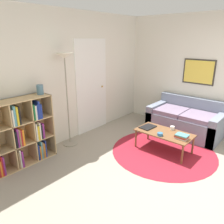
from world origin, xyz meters
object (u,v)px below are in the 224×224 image
(vase_on_shelf, at_px, (40,90))
(coffee_table, at_px, (164,134))
(floor_lamp, at_px, (65,69))
(laptop, at_px, (148,127))
(bookshelf, at_px, (19,134))
(couch, at_px, (186,121))
(cup, at_px, (172,128))
(bowl, at_px, (160,134))

(vase_on_shelf, bearing_deg, coffee_table, -45.82)
(floor_lamp, bearing_deg, coffee_table, -57.16)
(floor_lamp, distance_m, laptop, 1.94)
(bookshelf, relative_size, couch, 0.73)
(coffee_table, bearing_deg, laptop, 90.59)
(laptop, distance_m, vase_on_shelf, 2.15)
(bookshelf, distance_m, floor_lamp, 1.40)
(couch, xyz_separation_m, cup, (-0.89, -0.09, 0.13))
(couch, height_order, vase_on_shelf, vase_on_shelf)
(bookshelf, height_order, coffee_table, bookshelf)
(bookshelf, distance_m, laptop, 2.38)
(laptop, bearing_deg, vase_on_shelf, 141.37)
(bowl, bearing_deg, laptop, 63.75)
(floor_lamp, distance_m, cup, 2.32)
(laptop, height_order, vase_on_shelf, vase_on_shelf)
(coffee_table, xyz_separation_m, cup, (0.21, -0.06, 0.07))
(bowl, xyz_separation_m, vase_on_shelf, (-1.36, 1.61, 0.82))
(cup, xyz_separation_m, vase_on_shelf, (-1.76, 1.66, 0.81))
(bookshelf, bearing_deg, floor_lamp, -1.71)
(bookshelf, relative_size, vase_on_shelf, 6.73)
(bookshelf, bearing_deg, bowl, -41.38)
(couch, xyz_separation_m, coffee_table, (-1.10, -0.03, 0.06))
(bookshelf, distance_m, cup, 2.79)
(couch, bearing_deg, vase_on_shelf, 149.43)
(floor_lamp, xyz_separation_m, cup, (1.22, -1.63, -1.11))
(laptop, xyz_separation_m, vase_on_shelf, (-1.55, 1.24, 0.84))
(bookshelf, relative_size, bowl, 11.18)
(bowl, relative_size, vase_on_shelf, 0.60)
(floor_lamp, xyz_separation_m, laptop, (1.01, -1.21, -1.13))
(bookshelf, relative_size, cup, 14.05)
(couch, height_order, coffee_table, couch)
(floor_lamp, bearing_deg, bookshelf, 178.29)
(bowl, distance_m, cup, 0.40)
(couch, distance_m, bowl, 1.29)
(couch, height_order, laptop, couch)
(bookshelf, relative_size, coffee_table, 1.09)
(laptop, bearing_deg, cup, -63.17)
(couch, relative_size, cup, 19.14)
(floor_lamp, bearing_deg, cup, -53.14)
(bowl, height_order, cup, cup)
(bookshelf, height_order, couch, bookshelf)
(floor_lamp, height_order, laptop, floor_lamp)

